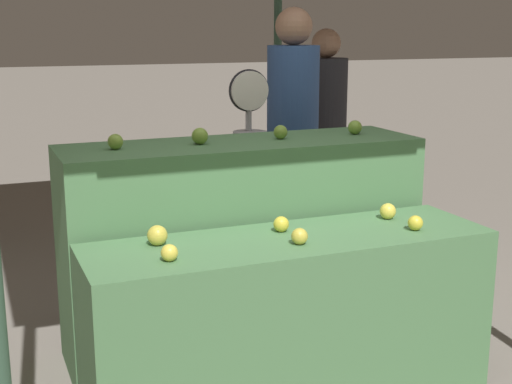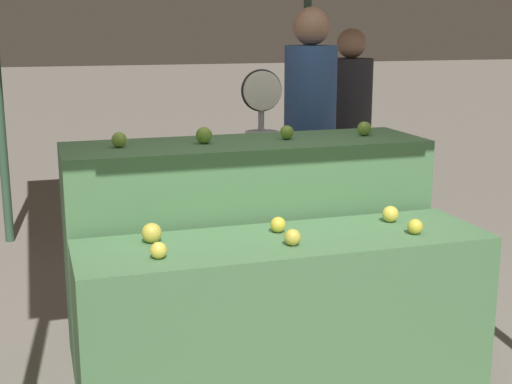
% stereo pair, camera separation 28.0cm
% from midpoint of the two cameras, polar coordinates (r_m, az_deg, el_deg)
% --- Properties ---
extents(display_counter_front, '(1.86, 0.55, 0.78)m').
position_cam_midpoint_polar(display_counter_front, '(3.32, 4.80, -10.21)').
color(display_counter_front, '#4C7A4C').
rests_on(display_counter_front, ground_plane).
extents(display_counter_back, '(1.86, 0.55, 1.12)m').
position_cam_midpoint_polar(display_counter_back, '(3.78, 1.40, -4.39)').
color(display_counter_back, '#4C7A4C').
rests_on(display_counter_back, ground_plane).
extents(apple_front_0, '(0.07, 0.07, 0.07)m').
position_cam_midpoint_polar(apple_front_0, '(2.90, -5.08, -4.71)').
color(apple_front_0, yellow).
rests_on(apple_front_0, display_counter_front).
extents(apple_front_1, '(0.07, 0.07, 0.07)m').
position_cam_midpoint_polar(apple_front_1, '(3.08, 5.55, -3.66)').
color(apple_front_1, gold).
rests_on(apple_front_1, display_counter_front).
extents(apple_front_2, '(0.07, 0.07, 0.07)m').
position_cam_midpoint_polar(apple_front_2, '(3.34, 14.98, -2.72)').
color(apple_front_2, gold).
rests_on(apple_front_2, display_counter_front).
extents(apple_front_3, '(0.09, 0.09, 0.09)m').
position_cam_midpoint_polar(apple_front_3, '(3.12, -5.81, -3.31)').
color(apple_front_3, gold).
rests_on(apple_front_3, display_counter_front).
extents(apple_front_4, '(0.07, 0.07, 0.07)m').
position_cam_midpoint_polar(apple_front_4, '(3.27, 4.24, -2.65)').
color(apple_front_4, gold).
rests_on(apple_front_4, display_counter_front).
extents(apple_front_5, '(0.08, 0.08, 0.08)m').
position_cam_midpoint_polar(apple_front_5, '(3.52, 12.97, -1.75)').
color(apple_front_5, yellow).
rests_on(apple_front_5, display_counter_front).
extents(apple_back_0, '(0.07, 0.07, 0.07)m').
position_cam_midpoint_polar(apple_back_0, '(3.50, -8.66, 4.13)').
color(apple_back_0, '#84AD3D').
rests_on(apple_back_0, display_counter_back).
extents(apple_back_1, '(0.08, 0.08, 0.08)m').
position_cam_midpoint_polar(apple_back_1, '(3.58, -1.95, 4.54)').
color(apple_back_1, '#7AA338').
rests_on(apple_back_1, display_counter_back).
extents(apple_back_2, '(0.07, 0.07, 0.07)m').
position_cam_midpoint_polar(apple_back_2, '(3.73, 4.63, 4.76)').
color(apple_back_2, '#7AA338').
rests_on(apple_back_2, display_counter_back).
extents(apple_back_3, '(0.08, 0.08, 0.08)m').
position_cam_midpoint_polar(apple_back_3, '(3.91, 10.71, 5.00)').
color(apple_back_3, '#7AA338').
rests_on(apple_back_3, display_counter_back).
extents(produce_scale, '(0.25, 0.20, 1.46)m').
position_cam_midpoint_polar(produce_scale, '(4.23, 2.35, 4.17)').
color(produce_scale, '#99999E').
rests_on(produce_scale, ground_plane).
extents(person_vendor_at_scale, '(0.37, 0.37, 1.82)m').
position_cam_midpoint_polar(person_vendor_at_scale, '(4.67, 6.05, 5.26)').
color(person_vendor_at_scale, '#2D2D38').
rests_on(person_vendor_at_scale, ground_plane).
extents(person_customer_left, '(0.46, 0.46, 1.69)m').
position_cam_midpoint_polar(person_customer_left, '(5.57, 8.90, 5.52)').
color(person_customer_left, '#2D2D38').
rests_on(person_customer_left, ground_plane).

